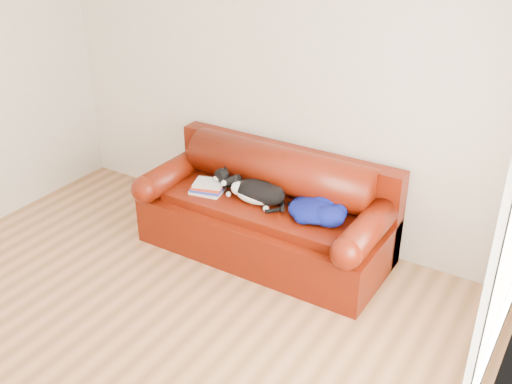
{
  "coord_description": "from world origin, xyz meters",
  "views": [
    {
      "loc": [
        2.45,
        -2.27,
        2.87
      ],
      "look_at": [
        0.2,
        1.35,
        0.64
      ],
      "focal_mm": 42.0,
      "sensor_mm": 36.0,
      "label": 1
    }
  ],
  "objects_px": {
    "sofa_base": "(265,227)",
    "cat": "(257,193)",
    "book_stack": "(208,187)",
    "blanket": "(316,210)"
  },
  "relations": [
    {
      "from": "cat",
      "to": "book_stack",
      "type": "bearing_deg",
      "value": -174.04
    },
    {
      "from": "book_stack",
      "to": "cat",
      "type": "height_order",
      "value": "cat"
    },
    {
      "from": "sofa_base",
      "to": "blanket",
      "type": "xyz_separation_m",
      "value": [
        0.49,
        -0.02,
        0.33
      ]
    },
    {
      "from": "cat",
      "to": "sofa_base",
      "type": "bearing_deg",
      "value": 52.1
    },
    {
      "from": "sofa_base",
      "to": "cat",
      "type": "distance_m",
      "value": 0.36
    },
    {
      "from": "book_stack",
      "to": "blanket",
      "type": "xyz_separation_m",
      "value": [
        0.97,
        0.1,
        0.02
      ]
    },
    {
      "from": "blanket",
      "to": "cat",
      "type": "bearing_deg",
      "value": -176.31
    },
    {
      "from": "cat",
      "to": "blanket",
      "type": "relative_size",
      "value": 1.24
    },
    {
      "from": "sofa_base",
      "to": "blanket",
      "type": "relative_size",
      "value": 4.02
    },
    {
      "from": "sofa_base",
      "to": "cat",
      "type": "relative_size",
      "value": 3.24
    }
  ]
}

